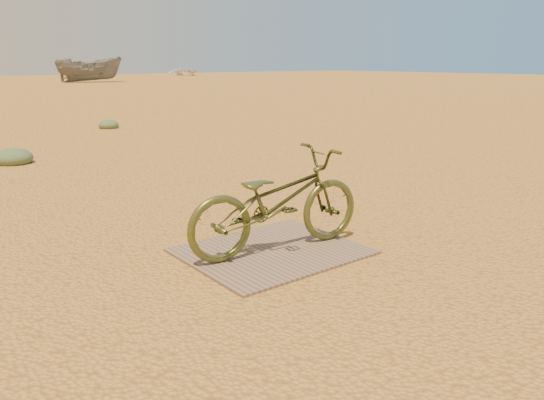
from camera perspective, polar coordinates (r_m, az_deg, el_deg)
ground at (r=4.68m, az=5.10°, el=-5.27°), size 120.00×120.00×0.00m
plywood_board at (r=4.58m, az=0.00°, el=-5.51°), size 1.45×1.21×0.02m
bicycle at (r=4.45m, az=0.55°, el=-0.13°), size 1.70×0.76×0.86m
boat_mid_right at (r=43.16m, az=-19.04°, el=13.13°), size 5.11×3.01×1.86m
boat_far_right at (r=60.33m, az=-9.22°, el=13.54°), size 3.97×5.02×0.94m
kale_a at (r=9.47m, az=-25.94°, el=3.57°), size 0.58×0.58×0.32m
kale_b at (r=13.62m, az=-17.13°, el=7.39°), size 0.48×0.48×0.26m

